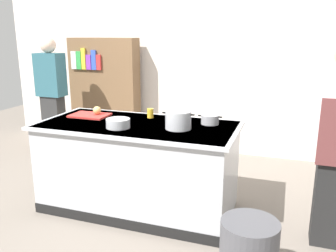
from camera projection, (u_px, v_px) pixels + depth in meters
The scene contains 11 objects.
ground_plane at pixel (139, 206), 3.73m from camera, with size 10.00×10.00×0.00m, color slate.
back_wall at pixel (194, 52), 5.26m from camera, with size 6.40×0.12×3.00m, color silver.
counter_island at pixel (138, 165), 3.61m from camera, with size 1.98×0.98×0.90m.
cutting_board at pixel (90, 115), 3.81m from camera, with size 0.40×0.28×0.02m, color red.
onion at pixel (97, 110), 3.81m from camera, with size 0.09×0.09×0.09m, color tan.
stock_pot at pixel (178, 120), 3.30m from camera, with size 0.31×0.24×0.17m.
sauce_pan at pixel (210, 119), 3.48m from camera, with size 0.24×0.17×0.09m.
mixing_bowl at pixel (118, 123), 3.35m from camera, with size 0.23×0.23×0.09m, color #B7BABF.
juice_cup at pixel (150, 113), 3.73m from camera, with size 0.07×0.07×0.10m, color yellow.
person_guest at pixel (52, 95), 5.06m from camera, with size 0.38×0.24×1.72m.
bookshelf at pixel (105, 93), 5.58m from camera, with size 1.10×0.31×1.70m.
Camera 1 is at (1.40, -3.10, 1.77)m, focal length 37.83 mm.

